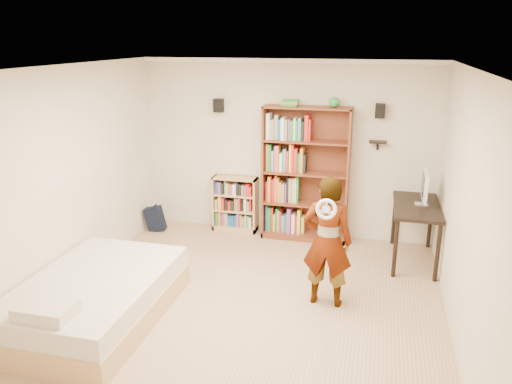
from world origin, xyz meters
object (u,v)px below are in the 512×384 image
tall_bookshelf (305,175)px  computer_desk (414,233)px  low_bookshelf (235,204)px  person (327,242)px  daybed (95,293)px

tall_bookshelf → computer_desk: bearing=-16.3°
low_bookshelf → person: 2.60m
computer_desk → person: (-1.05, -1.44, 0.36)m
daybed → low_bookshelf: bearing=75.7°
computer_desk → daybed: (-3.47, -2.41, -0.10)m
tall_bookshelf → daybed: size_ratio=0.97×
computer_desk → person: 1.82m
daybed → person: person is taller
computer_desk → tall_bookshelf: bearing=163.7°
computer_desk → daybed: bearing=-145.2°
tall_bookshelf → person: 2.00m
tall_bookshelf → person: bearing=-74.1°
tall_bookshelf → computer_desk: size_ratio=1.68×
computer_desk → daybed: size_ratio=0.57×
daybed → person: 2.64m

